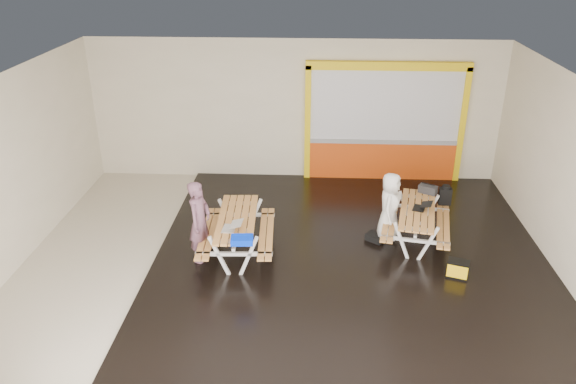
# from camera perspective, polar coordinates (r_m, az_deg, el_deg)

# --- Properties ---
(room) EXTENTS (10.02, 8.02, 3.52)m
(room) POSITION_cam_1_polar(r_m,az_deg,el_deg) (10.10, -0.26, 1.71)
(room) COLOR beige
(room) RESTS_ON ground
(deck) EXTENTS (7.50, 7.98, 0.05)m
(deck) POSITION_cam_1_polar(r_m,az_deg,el_deg) (10.90, 6.38, -6.79)
(deck) COLOR black
(deck) RESTS_ON room
(kiosk) EXTENTS (3.88, 0.16, 3.00)m
(kiosk) POSITION_cam_1_polar(r_m,az_deg,el_deg) (13.98, 9.75, 6.69)
(kiosk) COLOR #D1460F
(kiosk) RESTS_ON room
(picnic_table_left) EXTENTS (1.47, 2.09, 0.81)m
(picnic_table_left) POSITION_cam_1_polar(r_m,az_deg,el_deg) (10.77, -5.19, -3.51)
(picnic_table_left) COLOR #B17A3F
(picnic_table_left) RESTS_ON deck
(picnic_table_right) EXTENTS (1.62, 2.10, 0.76)m
(picnic_table_right) POSITION_cam_1_polar(r_m,az_deg,el_deg) (11.44, 12.97, -2.49)
(picnic_table_right) COLOR #B17A3F
(picnic_table_right) RESTS_ON deck
(person_left) EXTENTS (0.53, 0.66, 1.59)m
(person_left) POSITION_cam_1_polar(r_m,az_deg,el_deg) (10.55, -8.97, -2.98)
(person_left) COLOR #6A4555
(person_left) RESTS_ON deck
(person_right) EXTENTS (0.61, 0.77, 1.38)m
(person_right) POSITION_cam_1_polar(r_m,az_deg,el_deg) (11.31, 10.31, -1.38)
(person_right) COLOR white
(person_right) RESTS_ON deck
(laptop_left) EXTENTS (0.38, 0.35, 0.16)m
(laptop_left) POSITION_cam_1_polar(r_m,az_deg,el_deg) (10.26, -5.75, -3.53)
(laptop_left) COLOR silver
(laptop_left) RESTS_ON picnic_table_left
(laptop_right) EXTENTS (0.44, 0.41, 0.15)m
(laptop_right) POSITION_cam_1_polar(r_m,az_deg,el_deg) (11.37, 13.45, -1.46)
(laptop_right) COLOR black
(laptop_right) RESTS_ON picnic_table_right
(blue_pouch) EXTENTS (0.40, 0.30, 0.11)m
(blue_pouch) POSITION_cam_1_polar(r_m,az_deg,el_deg) (9.81, -4.71, -4.88)
(blue_pouch) COLOR #002AE2
(blue_pouch) RESTS_ON picnic_table_left
(toolbox) EXTENTS (0.41, 0.35, 0.21)m
(toolbox) POSITION_cam_1_polar(r_m,az_deg,el_deg) (12.08, 14.04, 0.27)
(toolbox) COLOR black
(toolbox) RESTS_ON picnic_table_right
(backpack) EXTENTS (0.26, 0.18, 0.43)m
(backpack) POSITION_cam_1_polar(r_m,az_deg,el_deg) (12.26, 15.69, -0.30)
(backpack) COLOR black
(backpack) RESTS_ON picnic_table_right
(dark_case) EXTENTS (0.44, 0.42, 0.13)m
(dark_case) POSITION_cam_1_polar(r_m,az_deg,el_deg) (11.51, 8.88, -4.58)
(dark_case) COLOR black
(dark_case) RESTS_ON deck
(fluke_bag) EXTENTS (0.44, 0.35, 0.33)m
(fluke_bag) POSITION_cam_1_polar(r_m,az_deg,el_deg) (10.65, 16.88, -7.53)
(fluke_bag) COLOR black
(fluke_bag) RESTS_ON deck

